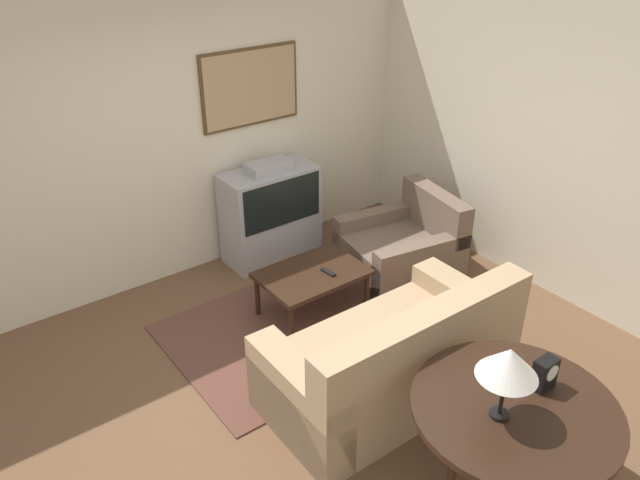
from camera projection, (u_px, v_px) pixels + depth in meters
name	position (u px, v px, depth m)	size (l,w,h in m)	color
ground_plane	(308.00, 384.00, 4.83)	(12.00, 12.00, 0.00)	brown
wall_back	(171.00, 141.00, 5.67)	(12.00, 0.10, 2.70)	beige
wall_right	(546.00, 147.00, 5.55)	(0.06, 12.00, 2.70)	beige
area_rug	(311.00, 320.00, 5.54)	(2.46, 1.60, 0.01)	brown
tv	(271.00, 213.00, 6.31)	(0.96, 0.46, 1.05)	#9E9EA3
couch	(393.00, 360.00, 4.58)	(1.86, 0.98, 0.95)	tan
armchair	(403.00, 248.00, 6.16)	(1.14, 1.09, 0.80)	brown
coffee_table	(312.00, 276.00, 5.46)	(0.91, 0.63, 0.44)	black
console_table	(515.00, 414.00, 3.61)	(1.21, 1.21, 0.75)	black
table_lamp	(509.00, 364.00, 3.33)	(0.34, 0.34, 0.48)	black
mantel_clock	(545.00, 374.00, 3.67)	(0.14, 0.10, 0.20)	black
remote	(328.00, 272.00, 5.41)	(0.06, 0.16, 0.02)	black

